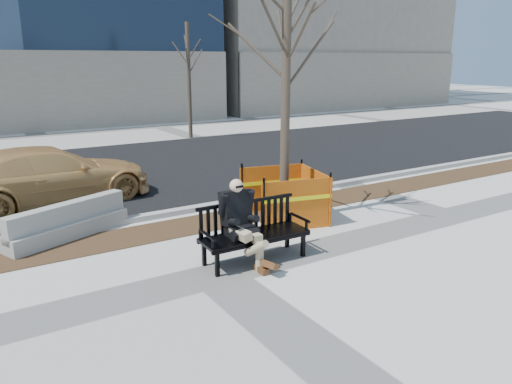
% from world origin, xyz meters
% --- Properties ---
extents(ground, '(120.00, 120.00, 0.00)m').
position_xyz_m(ground, '(0.00, 0.00, 0.00)').
color(ground, beige).
rests_on(ground, ground).
extents(mulch_strip, '(40.00, 1.20, 0.02)m').
position_xyz_m(mulch_strip, '(0.00, 2.60, 0.00)').
color(mulch_strip, '#47301C').
rests_on(mulch_strip, ground).
extents(asphalt_street, '(60.00, 10.40, 0.01)m').
position_xyz_m(asphalt_street, '(0.00, 8.80, 0.00)').
color(asphalt_street, black).
rests_on(asphalt_street, ground).
extents(curb, '(60.00, 0.25, 0.12)m').
position_xyz_m(curb, '(0.00, 3.55, 0.06)').
color(curb, '#9E9B93').
rests_on(curb, ground).
extents(bench, '(2.07, 0.79, 1.09)m').
position_xyz_m(bench, '(0.89, 0.17, 0.00)').
color(bench, black).
rests_on(bench, ground).
extents(seated_man, '(0.69, 1.12, 1.54)m').
position_xyz_m(seated_man, '(0.61, 0.24, 0.00)').
color(seated_man, black).
rests_on(seated_man, ground).
extents(tree_fence, '(2.93, 2.93, 6.12)m').
position_xyz_m(tree_fence, '(2.71, 1.85, 0.00)').
color(tree_fence, orange).
rests_on(tree_fence, ground).
extents(sedan, '(5.29, 2.69, 1.47)m').
position_xyz_m(sedan, '(-1.58, 6.06, 0.00)').
color(sedan, tan).
rests_on(sedan, ground).
extents(jersey_barrier_left, '(2.64, 1.48, 0.76)m').
position_xyz_m(jersey_barrier_left, '(-1.74, 3.23, 0.00)').
color(jersey_barrier_left, gray).
rests_on(jersey_barrier_left, ground).
extents(far_tree_right, '(2.37, 2.37, 5.60)m').
position_xyz_m(far_tree_right, '(6.02, 14.21, 0.00)').
color(far_tree_right, '#483C2E').
rests_on(far_tree_right, ground).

